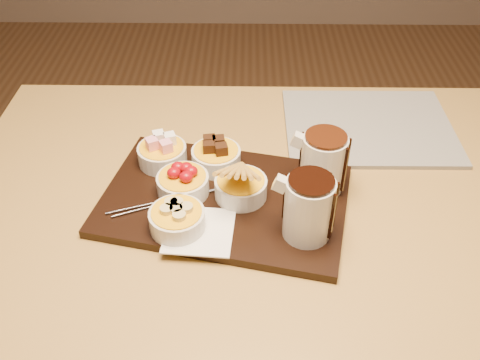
{
  "coord_description": "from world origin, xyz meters",
  "views": [
    {
      "loc": [
        -0.02,
        -0.81,
        1.45
      ],
      "look_at": [
        -0.03,
        -0.05,
        0.81
      ],
      "focal_mm": 40.0,
      "sensor_mm": 36.0,
      "label": 1
    }
  ],
  "objects_px": {
    "newspaper": "(368,127)",
    "bowl_strawberries": "(183,185)",
    "dining_table": "(253,223)",
    "serving_board": "(224,200)",
    "pitcher_dark_chocolate": "(308,209)",
    "pitcher_milk_chocolate": "(323,164)"
  },
  "relations": [
    {
      "from": "pitcher_milk_chocolate",
      "to": "newspaper",
      "type": "relative_size",
      "value": 0.31
    },
    {
      "from": "dining_table",
      "to": "newspaper",
      "type": "bearing_deg",
      "value": 39.09
    },
    {
      "from": "newspaper",
      "to": "pitcher_milk_chocolate",
      "type": "bearing_deg",
      "value": -120.82
    },
    {
      "from": "bowl_strawberries",
      "to": "newspaper",
      "type": "height_order",
      "value": "bowl_strawberries"
    },
    {
      "from": "pitcher_dark_chocolate",
      "to": "dining_table",
      "type": "bearing_deg",
      "value": 135.33
    },
    {
      "from": "serving_board",
      "to": "dining_table",
      "type": "bearing_deg",
      "value": 51.52
    },
    {
      "from": "dining_table",
      "to": "bowl_strawberries",
      "type": "bearing_deg",
      "value": -165.85
    },
    {
      "from": "bowl_strawberries",
      "to": "pitcher_milk_chocolate",
      "type": "xyz_separation_m",
      "value": [
        0.27,
        0.02,
        0.04
      ]
    },
    {
      "from": "serving_board",
      "to": "newspaper",
      "type": "xyz_separation_m",
      "value": [
        0.32,
        0.26,
        -0.0
      ]
    },
    {
      "from": "pitcher_dark_chocolate",
      "to": "serving_board",
      "type": "bearing_deg",
      "value": 160.02
    },
    {
      "from": "newspaper",
      "to": "bowl_strawberries",
      "type": "bearing_deg",
      "value": -148.52
    },
    {
      "from": "newspaper",
      "to": "serving_board",
      "type": "bearing_deg",
      "value": -141.27
    },
    {
      "from": "bowl_strawberries",
      "to": "dining_table",
      "type": "bearing_deg",
      "value": 14.15
    },
    {
      "from": "dining_table",
      "to": "serving_board",
      "type": "xyz_separation_m",
      "value": [
        -0.06,
        -0.05,
        0.11
      ]
    },
    {
      "from": "pitcher_milk_chocolate",
      "to": "bowl_strawberries",
      "type": "bearing_deg",
      "value": -163.61
    },
    {
      "from": "dining_table",
      "to": "pitcher_dark_chocolate",
      "type": "bearing_deg",
      "value": -57.01
    },
    {
      "from": "pitcher_dark_chocolate",
      "to": "newspaper",
      "type": "xyz_separation_m",
      "value": [
        0.17,
        0.35,
        -0.07
      ]
    },
    {
      "from": "serving_board",
      "to": "pitcher_milk_chocolate",
      "type": "distance_m",
      "value": 0.2
    },
    {
      "from": "bowl_strawberries",
      "to": "pitcher_dark_chocolate",
      "type": "height_order",
      "value": "pitcher_dark_chocolate"
    },
    {
      "from": "dining_table",
      "to": "newspaper",
      "type": "xyz_separation_m",
      "value": [
        0.26,
        0.21,
        0.1
      ]
    },
    {
      "from": "pitcher_dark_chocolate",
      "to": "newspaper",
      "type": "relative_size",
      "value": 0.31
    },
    {
      "from": "dining_table",
      "to": "pitcher_dark_chocolate",
      "type": "height_order",
      "value": "pitcher_dark_chocolate"
    }
  ]
}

